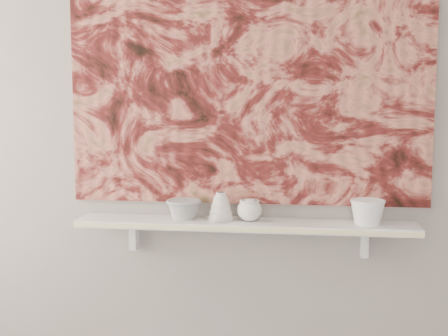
% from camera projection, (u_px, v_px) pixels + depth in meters
% --- Properties ---
extents(wall_back, '(3.60, 0.00, 3.60)m').
position_uv_depth(wall_back, '(248.00, 118.00, 2.60)').
color(wall_back, gray).
rests_on(wall_back, floor).
extents(shelf, '(1.40, 0.18, 0.03)m').
position_uv_depth(shelf, '(245.00, 225.00, 2.56)').
color(shelf, silver).
rests_on(shelf, wall_back).
extents(shelf_stripe, '(1.40, 0.01, 0.02)m').
position_uv_depth(shelf_stripe, '(243.00, 230.00, 2.47)').
color(shelf_stripe, beige).
rests_on(shelf_stripe, shelf).
extents(bracket_left, '(0.03, 0.06, 0.12)m').
position_uv_depth(bracket_left, '(134.00, 235.00, 2.70)').
color(bracket_left, silver).
rests_on(bracket_left, wall_back).
extents(bracket_right, '(0.03, 0.06, 0.12)m').
position_uv_depth(bracket_right, '(364.00, 242.00, 2.57)').
color(bracket_right, silver).
rests_on(bracket_right, wall_back).
extents(painting, '(1.50, 0.02, 1.10)m').
position_uv_depth(painting, '(248.00, 72.00, 2.57)').
color(painting, '#5C1A18').
rests_on(painting, wall_back).
extents(house_motif, '(0.09, 0.00, 0.08)m').
position_uv_depth(house_motif, '(357.00, 148.00, 2.54)').
color(house_motif, black).
rests_on(house_motif, painting).
extents(bowl_grey, '(0.16, 0.16, 0.09)m').
position_uv_depth(bowl_grey, '(184.00, 209.00, 2.59)').
color(bowl_grey, gray).
rests_on(bowl_grey, shelf).
extents(cup_cream, '(0.10, 0.10, 0.09)m').
position_uv_depth(cup_cream, '(250.00, 210.00, 2.55)').
color(cup_cream, silver).
rests_on(cup_cream, shelf).
extents(bell_vessel, '(0.14, 0.14, 0.12)m').
position_uv_depth(bell_vessel, '(221.00, 206.00, 2.57)').
color(bell_vessel, silver).
rests_on(bell_vessel, shelf).
extents(bowl_white, '(0.18, 0.18, 0.10)m').
position_uv_depth(bowl_white, '(368.00, 212.00, 2.49)').
color(bowl_white, white).
rests_on(bowl_white, shelf).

